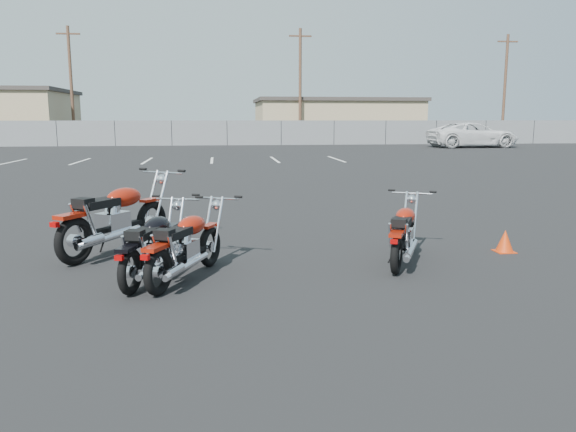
{
  "coord_description": "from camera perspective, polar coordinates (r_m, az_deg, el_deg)",
  "views": [
    {
      "loc": [
        -0.73,
        -6.82,
        1.95
      ],
      "look_at": [
        0.2,
        0.6,
        0.65
      ],
      "focal_mm": 35.0,
      "sensor_mm": 36.0,
      "label": 1
    }
  ],
  "objects": [
    {
      "name": "motorcycle_second_black",
      "position": [
        7.05,
        -13.54,
        -2.97
      ],
      "size": [
        0.93,
        1.86,
        0.92
      ],
      "color": "black",
      "rests_on": "ground"
    },
    {
      "name": "chainlink_fence",
      "position": [
        41.84,
        -6.21,
        8.39
      ],
      "size": [
        80.06,
        0.06,
        1.8
      ],
      "color": "slate",
      "rests_on": "ground"
    },
    {
      "name": "training_cone_near",
      "position": [
        8.91,
        21.17,
        -2.38
      ],
      "size": [
        0.28,
        0.28,
        0.33
      ],
      "color": "red",
      "rests_on": "ground"
    },
    {
      "name": "utility_pole_d",
      "position": [
        53.02,
        21.17,
        12.19
      ],
      "size": [
        1.8,
        0.24,
        9.0
      ],
      "color": "#4C3123",
      "rests_on": "ground"
    },
    {
      "name": "utility_pole_b",
      "position": [
        48.24,
        -21.17,
        12.49
      ],
      "size": [
        1.8,
        0.24,
        9.0
      ],
      "color": "#4C3123",
      "rests_on": "ground"
    },
    {
      "name": "white_van",
      "position": [
        40.7,
        18.31,
        8.52
      ],
      "size": [
        3.08,
        7.1,
        2.66
      ],
      "primitive_type": "imported",
      "rotation": [
        0.0,
        0.0,
        1.61
      ],
      "color": "white",
      "rests_on": "ground"
    },
    {
      "name": "utility_pole_c",
      "position": [
        46.39,
        1.24,
        13.26
      ],
      "size": [
        1.8,
        0.24,
        9.0
      ],
      "color": "#4C3123",
      "rests_on": "ground"
    },
    {
      "name": "parking_line_stripes",
      "position": [
        26.95,
        -10.94,
        5.56
      ],
      "size": [
        15.12,
        4.0,
        0.01
      ],
      "color": "silver",
      "rests_on": "ground"
    },
    {
      "name": "motorcycle_rear_red",
      "position": [
        7.79,
        11.69,
        -1.75
      ],
      "size": [
        1.14,
        1.78,
        0.9
      ],
      "color": "black",
      "rests_on": "ground"
    },
    {
      "name": "motorcycle_third_red",
      "position": [
        6.94,
        -10.29,
        -3.0
      ],
      "size": [
        1.16,
        1.86,
        0.94
      ],
      "color": "black",
      "rests_on": "ground"
    },
    {
      "name": "motorcycle_front_red",
      "position": [
        8.57,
        -17.09,
        -0.16
      ],
      "size": [
        1.65,
        2.2,
        1.15
      ],
      "color": "black",
      "rests_on": "ground"
    },
    {
      "name": "ground",
      "position": [
        7.13,
        -1.0,
        -6.01
      ],
      "size": [
        120.0,
        120.0,
        0.0
      ],
      "primitive_type": "plane",
      "color": "black",
      "rests_on": "ground"
    },
    {
      "name": "tan_building_east",
      "position": [
        51.94,
        4.85,
        9.75
      ],
      "size": [
        14.4,
        9.4,
        3.7
      ],
      "color": "tan",
      "rests_on": "ground"
    }
  ]
}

